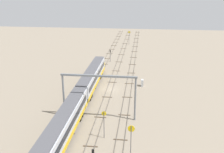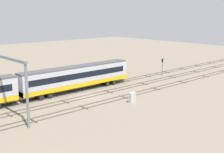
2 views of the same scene
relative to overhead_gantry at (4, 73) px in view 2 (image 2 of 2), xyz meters
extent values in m
plane|color=gray|center=(15.15, -0.18, -6.44)|extent=(195.84, 195.84, 0.00)
cube|color=#59544C|center=(15.15, -5.59, -6.36)|extent=(179.84, 0.07, 0.16)
cube|color=#59544C|center=(15.15, -4.15, -6.36)|extent=(179.84, 0.07, 0.16)
cube|color=#473828|center=(1.67, -4.87, -6.40)|extent=(0.24, 2.40, 0.08)
cube|color=#473828|center=(10.66, -4.87, -6.40)|extent=(0.24, 2.40, 0.08)
cube|color=#473828|center=(19.65, -4.87, -6.40)|extent=(0.24, 2.40, 0.08)
cube|color=#473828|center=(28.64, -4.87, -6.40)|extent=(0.24, 2.40, 0.08)
cube|color=#473828|center=(37.63, -4.87, -6.40)|extent=(0.24, 2.40, 0.08)
cube|color=#473828|center=(46.63, -4.87, -6.40)|extent=(0.24, 2.40, 0.08)
cube|color=#473828|center=(55.62, -4.87, -6.40)|extent=(0.24, 2.40, 0.08)
cube|color=#59544C|center=(15.15, -0.90, -6.36)|extent=(179.84, 0.07, 0.16)
cube|color=#59544C|center=(15.15, 0.54, -6.36)|extent=(179.84, 0.07, 0.16)
cube|color=#473828|center=(0.17, -0.18, -6.40)|extent=(0.24, 2.40, 0.08)
cube|color=#473828|center=(10.16, -0.18, -6.40)|extent=(0.24, 2.40, 0.08)
cube|color=#473828|center=(20.15, -0.18, -6.40)|extent=(0.24, 2.40, 0.08)
cube|color=#473828|center=(30.14, -0.18, -6.40)|extent=(0.24, 2.40, 0.08)
cube|color=#473828|center=(40.13, -0.18, -6.40)|extent=(0.24, 2.40, 0.08)
cube|color=#473828|center=(50.12, -0.18, -6.40)|extent=(0.24, 2.40, 0.08)
cube|color=#473828|center=(60.11, -0.18, -6.40)|extent=(0.24, 2.40, 0.08)
cube|color=#59544C|center=(15.15, 3.79, -6.36)|extent=(179.84, 0.07, 0.16)
cube|color=#59544C|center=(15.15, 5.23, -6.36)|extent=(179.84, 0.07, 0.16)
cube|color=#473828|center=(0.77, 4.51, -6.40)|extent=(0.24, 2.40, 0.08)
cube|color=#473828|center=(7.96, 4.51, -6.40)|extent=(0.24, 2.40, 0.08)
cube|color=#473828|center=(15.15, 4.51, -6.40)|extent=(0.24, 2.40, 0.08)
cube|color=#473828|center=(22.35, 4.51, -6.40)|extent=(0.24, 2.40, 0.08)
cube|color=#473828|center=(29.54, 4.51, -6.40)|extent=(0.24, 2.40, 0.08)
cube|color=#473828|center=(36.73, 4.51, -6.40)|extent=(0.24, 2.40, 0.08)
cube|color=#473828|center=(43.93, 4.51, -6.40)|extent=(0.24, 2.40, 0.08)
cube|color=#473828|center=(51.12, 4.51, -6.40)|extent=(0.24, 2.40, 0.08)
cube|color=#473828|center=(58.32, 4.51, -6.40)|extent=(0.24, 2.40, 0.08)
cube|color=#473828|center=(65.51, 4.51, -6.40)|extent=(0.24, 2.40, 0.08)
cube|color=#473828|center=(72.70, 4.51, -6.40)|extent=(0.24, 2.40, 0.08)
cube|color=#B7BCC6|center=(16.24, 4.51, -3.58)|extent=(24.00, 2.90, 3.60)
cube|color=gold|center=(16.24, 4.51, -4.93)|extent=(24.00, 2.94, 0.90)
cube|color=#4C4C51|center=(16.24, 4.51, -1.63)|extent=(24.00, 2.50, 0.30)
cube|color=black|center=(16.24, 3.05, -3.15)|extent=(22.00, 0.04, 1.10)
cube|color=black|center=(16.24, 5.97, -3.15)|extent=(22.00, 0.04, 1.10)
cylinder|color=black|center=(7.66, 4.51, -5.83)|extent=(0.90, 2.70, 0.90)
cylinder|color=black|center=(9.46, 4.51, -5.83)|extent=(0.90, 2.70, 0.90)
cylinder|color=black|center=(23.02, 4.51, -5.83)|extent=(0.90, 2.70, 0.90)
cylinder|color=black|center=(24.82, 4.51, -5.83)|extent=(0.90, 2.70, 0.90)
cone|color=gold|center=(29.04, 4.51, -3.76)|extent=(1.60, 3.24, 3.24)
cylinder|color=slate|center=(0.00, -6.98, -2.14)|extent=(0.36, 0.36, 8.61)
cube|color=slate|center=(0.00, 0.00, 2.34)|extent=(0.40, 14.56, 0.35)
cylinder|color=#4C4C51|center=(40.33, 2.87, -4.85)|extent=(0.14, 0.14, 3.19)
cube|color=black|center=(40.33, 2.87, -2.80)|extent=(0.20, 0.32, 0.90)
sphere|color=green|center=(40.44, 2.87, -2.60)|extent=(0.20, 0.20, 0.20)
sphere|color=#262626|center=(40.44, 2.87, -3.00)|extent=(0.20, 0.20, 0.20)
cube|color=#B2B7BC|center=(18.36, -8.25, -5.55)|extent=(1.15, 0.60, 1.79)
cube|color=#333333|center=(18.94, -8.25, -5.28)|extent=(0.02, 0.42, 0.24)
camera|label=1|loc=(-45.46, -7.97, 18.33)|focal=41.89mm
camera|label=2|loc=(-17.39, -42.57, 8.61)|focal=48.69mm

